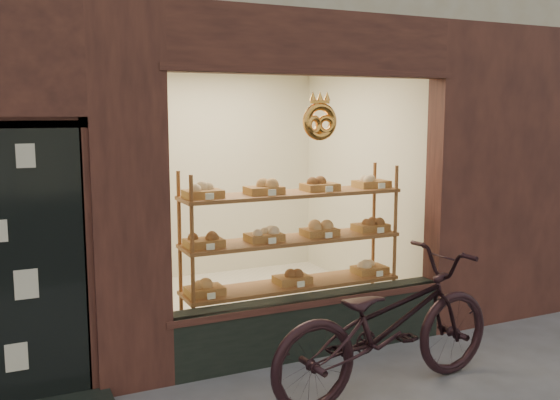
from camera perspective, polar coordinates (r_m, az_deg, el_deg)
display_shelf at (r=6.10m, az=1.14°, el=-4.87°), size 2.20×0.45×1.70m
bicycle at (r=5.12m, az=9.77°, el=-11.11°), size 2.20×0.93×1.13m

